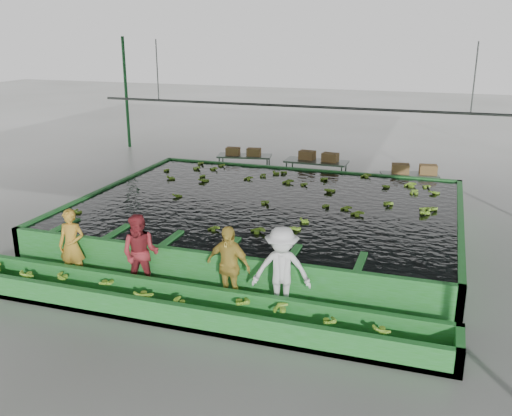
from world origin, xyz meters
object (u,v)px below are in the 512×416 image
(worker_d, at_px, (282,271))
(box_stack_mid, at_px, (318,160))
(flotation_tank, at_px, (268,217))
(box_stack_left, at_px, (243,155))
(packing_table_right, at_px, (408,186))
(sorting_trough, at_px, (188,306))
(worker_a, at_px, (72,245))
(box_stack_right, at_px, (414,174))
(packing_table_left, at_px, (245,167))
(packing_table_mid, at_px, (316,174))
(worker_b, at_px, (140,254))
(worker_c, at_px, (228,266))

(worker_d, relative_size, box_stack_mid, 1.29)
(flotation_tank, relative_size, box_stack_left, 7.85)
(packing_table_right, height_order, box_stack_left, box_stack_left)
(sorting_trough, distance_m, worker_d, 1.92)
(worker_a, height_order, box_stack_right, worker_a)
(packing_table_right, xyz_separation_m, box_stack_mid, (-3.09, 0.29, 0.57))
(flotation_tank, bearing_deg, worker_d, -69.31)
(packing_table_left, height_order, packing_table_mid, packing_table_mid)
(worker_a, height_order, packing_table_right, worker_a)
(box_stack_left, distance_m, box_stack_mid, 2.90)
(sorting_trough, relative_size, packing_table_mid, 4.66)
(worker_d, distance_m, box_stack_mid, 9.34)
(flotation_tank, bearing_deg, worker_b, -108.58)
(worker_b, xyz_separation_m, box_stack_left, (-1.14, 9.57, 0.05))
(worker_a, relative_size, worker_d, 0.92)
(worker_b, xyz_separation_m, packing_table_mid, (1.68, 9.18, -0.36))
(sorting_trough, bearing_deg, worker_b, 151.03)
(flotation_tank, height_order, worker_d, worker_d)
(worker_a, height_order, box_stack_mid, worker_a)
(worker_c, bearing_deg, box_stack_mid, 102.13)
(worker_a, bearing_deg, packing_table_left, 77.71)
(packing_table_left, bearing_deg, box_stack_left, -112.90)
(box_stack_right, bearing_deg, worker_a, -126.53)
(packing_table_left, distance_m, packing_table_right, 5.98)
(worker_d, height_order, packing_table_mid, worker_d)
(box_stack_left, height_order, box_stack_mid, box_stack_mid)
(worker_a, distance_m, box_stack_mid, 9.86)
(packing_table_mid, bearing_deg, worker_a, -110.15)
(worker_d, xyz_separation_m, box_stack_left, (-4.21, 9.57, 0.00))
(packing_table_left, bearing_deg, worker_c, -72.21)
(packing_table_left, height_order, box_stack_right, box_stack_right)
(flotation_tank, bearing_deg, worker_a, -126.10)
(worker_c, height_order, worker_d, worker_d)
(worker_b, relative_size, packing_table_left, 0.86)
(box_stack_mid, bearing_deg, packing_table_left, 172.33)
(flotation_tank, distance_m, packing_table_left, 5.91)
(sorting_trough, distance_m, box_stack_left, 10.70)
(worker_b, height_order, box_stack_mid, worker_b)
(flotation_tank, distance_m, worker_b, 4.55)
(packing_table_right, height_order, box_stack_right, box_stack_right)
(packing_table_mid, bearing_deg, worker_c, -88.18)
(flotation_tank, bearing_deg, packing_table_right, 53.95)
(worker_c, bearing_deg, worker_b, -169.31)
(worker_b, distance_m, worker_d, 3.07)
(worker_c, height_order, box_stack_right, worker_c)
(worker_d, bearing_deg, box_stack_mid, 86.17)
(worker_d, distance_m, box_stack_left, 10.45)
(worker_d, height_order, packing_table_right, worker_d)
(worker_b, relative_size, box_stack_left, 1.33)
(sorting_trough, height_order, packing_table_left, packing_table_left)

